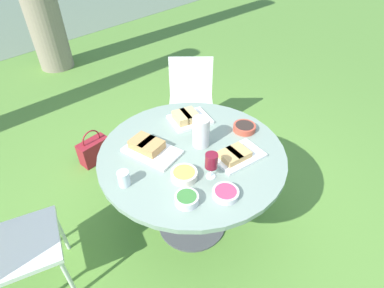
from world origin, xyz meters
name	(u,v)px	position (x,y,z in m)	size (l,w,h in m)	color
ground_plane	(192,222)	(0.00, 0.00, 0.00)	(40.00, 40.00, 0.00)	#5B8C38
dining_table	(192,165)	(0.00, 0.00, 0.65)	(1.24, 1.24, 0.78)	#4C4C51
chair_near_left	(191,96)	(0.88, 0.76, 0.52)	(0.61, 0.61, 0.89)	silver
chair_near_right	(3,243)	(-1.11, 0.49, 0.52)	(0.56, 0.57, 0.89)	silver
water_pitcher	(201,132)	(0.09, 0.00, 0.88)	(0.12, 0.11, 0.21)	silver
wine_glass	(211,162)	(-0.11, -0.24, 0.90)	(0.08, 0.08, 0.17)	silver
platter_bread_main	(236,155)	(0.13, -0.26, 0.80)	(0.36, 0.28, 0.06)	white
platter_charcuterie	(149,147)	(-0.18, 0.21, 0.81)	(0.26, 0.39, 0.08)	white
platter_sandwich_side	(188,118)	(0.24, 0.25, 0.81)	(0.36, 0.33, 0.08)	white
bowl_fries	(184,174)	(-0.22, -0.13, 0.80)	(0.16, 0.16, 0.05)	beige
bowl_salad	(187,199)	(-0.35, -0.26, 0.80)	(0.13, 0.13, 0.05)	silver
bowl_olives	(244,127)	(0.42, -0.14, 0.80)	(0.16, 0.16, 0.05)	#B74733
bowl_dip_red	(226,193)	(-0.17, -0.40, 0.80)	(0.15, 0.15, 0.04)	silver
cup_water_near	(124,178)	(-0.48, 0.10, 0.82)	(0.07, 0.07, 0.10)	silver
handbag	(94,150)	(-0.05, 1.25, 0.13)	(0.30, 0.14, 0.37)	maroon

